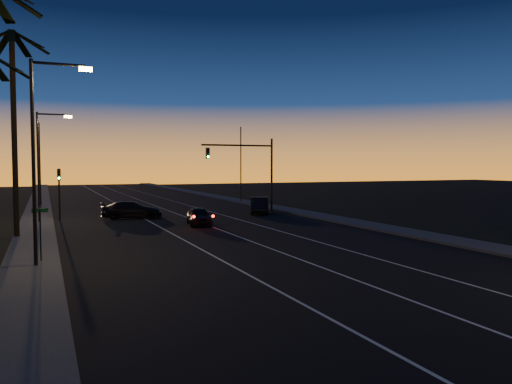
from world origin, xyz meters
name	(u,v)px	position (x,y,z in m)	size (l,w,h in m)	color
road	(209,229)	(0.00, 30.00, 0.01)	(20.00, 170.00, 0.01)	black
sidewalk_left	(35,237)	(-11.20, 30.00, 0.08)	(2.40, 170.00, 0.16)	#353533
sidewalk_right	(344,221)	(11.20, 30.00, 0.08)	(2.40, 170.00, 0.16)	#353533
lane_stripe_left	(167,231)	(-3.00, 30.00, 0.02)	(0.12, 160.00, 0.01)	silver
lane_stripe_mid	(215,228)	(0.50, 30.00, 0.02)	(0.12, 160.00, 0.01)	silver
lane_stripe_right	(261,226)	(4.00, 30.00, 0.02)	(0.12, 160.00, 0.01)	silver
palm_far	(14,113)	(-12.20, 30.00, 7.61)	(4.25, 4.16, 12.53)	black
streetlight_left_near	(41,146)	(-10.70, 20.00, 5.32)	(2.55, 0.26, 9.00)	black
streetlight_left_far	(42,157)	(-10.69, 38.00, 5.06)	(2.55, 0.26, 8.50)	black
street_sign	(40,228)	(-10.80, 21.00, 1.66)	(0.70, 0.06, 2.60)	black
signal_mast	(249,162)	(7.14, 39.99, 4.78)	(7.10, 0.41, 7.00)	black
signal_post	(59,185)	(-9.50, 39.98, 2.89)	(0.28, 0.37, 4.20)	black
far_pole_left	(40,165)	(-11.00, 55.00, 4.50)	(0.14, 0.14, 9.00)	black
far_pole_right	(241,165)	(11.00, 52.00, 4.50)	(0.14, 0.14, 9.00)	black
lead_car	(199,216)	(-0.04, 32.24, 0.68)	(2.21, 4.59, 1.34)	black
right_car	(259,205)	(7.55, 38.48, 0.76)	(3.18, 4.78, 1.49)	black
cross_car	(132,210)	(-3.93, 38.70, 0.74)	(5.28, 2.89, 1.45)	black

